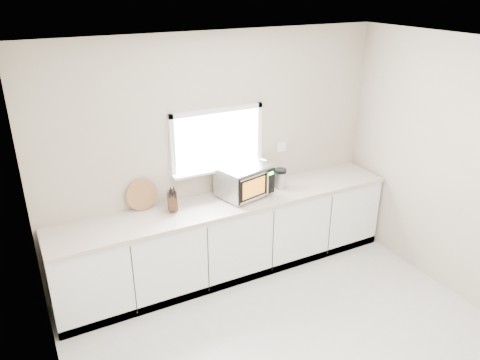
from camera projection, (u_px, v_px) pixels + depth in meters
back_wall at (217, 155)px, 5.22m from camera, size 4.00×0.17×2.70m
cabinets at (229, 238)px, 5.35m from camera, size 3.92×0.60×0.88m
countertop at (229, 203)px, 5.16m from camera, size 3.92×0.64×0.04m
microwave at (244, 180)px, 5.21m from camera, size 0.64×0.55×0.36m
knife_block at (172, 200)px, 4.90m from camera, size 0.14×0.21×0.28m
cutting_board at (142, 195)px, 4.90m from camera, size 0.34×0.08×0.33m
coffee_grinder at (280, 178)px, 5.43m from camera, size 0.15×0.15×0.24m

